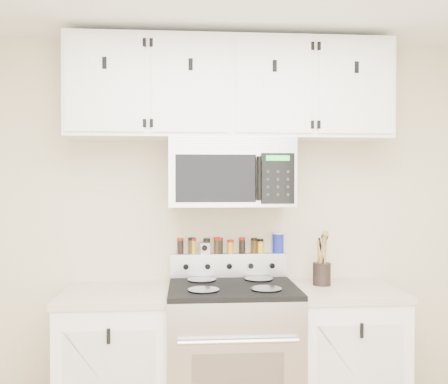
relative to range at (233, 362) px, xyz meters
name	(u,v)px	position (x,y,z in m)	size (l,w,h in m)	color
back_wall	(228,230)	(0.00, 0.32, 0.76)	(3.50, 0.01, 2.50)	beige
range	(233,362)	(0.00, 0.00, 0.00)	(0.76, 0.65, 1.10)	#B7B7BA
base_cabinet_left	(117,368)	(-0.69, 0.02, -0.03)	(0.64, 0.62, 0.92)	white
base_cabinet_right	(343,361)	(0.69, 0.02, -0.03)	(0.64, 0.62, 0.92)	white
microwave	(231,172)	(0.00, 0.13, 1.14)	(0.76, 0.44, 0.42)	#9E9EA3
upper_cabinets	(230,89)	(0.00, 0.15, 1.66)	(2.00, 0.35, 0.62)	white
utensil_crock	(322,272)	(0.57, 0.10, 0.52)	(0.11, 0.11, 0.33)	black
kitchen_timer	(204,248)	(-0.16, 0.28, 0.65)	(0.06, 0.05, 0.07)	silver
salt_canister	(278,243)	(0.33, 0.28, 0.68)	(0.07, 0.07, 0.14)	#16219C
spice_jar_0	(180,246)	(-0.32, 0.28, 0.67)	(0.04, 0.04, 0.10)	black
spice_jar_1	(192,246)	(-0.24, 0.28, 0.67)	(0.05, 0.05, 0.11)	#412A0F
spice_jar_2	(193,246)	(-0.24, 0.28, 0.67)	(0.04, 0.04, 0.10)	gold
spice_jar_3	(207,246)	(-0.14, 0.28, 0.66)	(0.04, 0.04, 0.10)	black
spice_jar_4	(217,245)	(-0.08, 0.28, 0.67)	(0.04, 0.04, 0.11)	#39280D
spice_jar_5	(220,246)	(-0.06, 0.28, 0.67)	(0.04, 0.04, 0.10)	black
spice_jar_6	(230,247)	(0.01, 0.28, 0.66)	(0.04, 0.04, 0.09)	orange
spice_jar_7	(242,245)	(0.09, 0.28, 0.67)	(0.04, 0.04, 0.11)	black
spice_jar_8	(254,246)	(0.17, 0.28, 0.66)	(0.04, 0.04, 0.10)	#40250F
spice_jar_9	(260,246)	(0.21, 0.28, 0.66)	(0.04, 0.04, 0.09)	yellow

